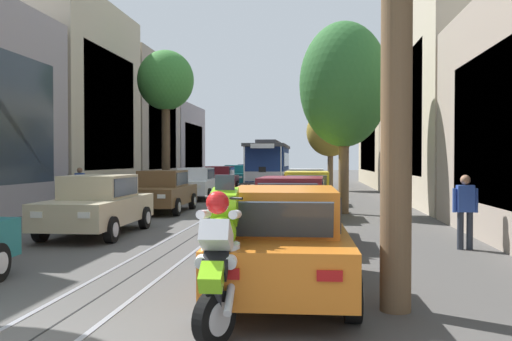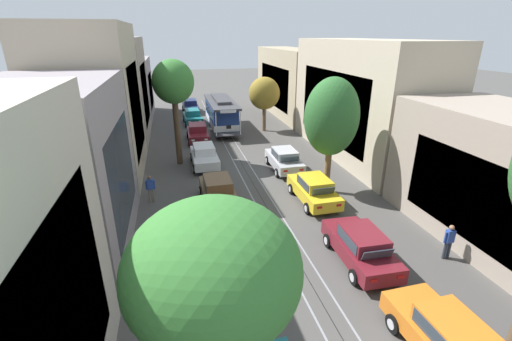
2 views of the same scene
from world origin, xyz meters
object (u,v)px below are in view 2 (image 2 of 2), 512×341
Objects in this scene: parked_car_brown_mid_left at (218,191)px; street_tree_kerb_right_second at (332,118)px; parked_car_silver_fourth_right at (284,159)px; parked_car_maroon_fifth_left at (198,133)px; parked_car_orange_near_right at (450,340)px; parked_car_teal_sixth_left at (193,117)px; parked_car_white_fourth_left at (204,156)px; cable_car_trolley at (221,113)px; street_tree_kerb_left_near at (213,276)px; pedestrian_on_right_pavement at (151,187)px; parked_car_beige_second_left at (238,252)px; street_tree_kerb_right_mid at (264,94)px; pedestrian_on_left_pavement at (449,240)px; street_tree_kerb_left_second at (173,84)px; parked_car_yellow_mid_right at (314,189)px; parked_car_maroon_second_right at (361,246)px.

street_tree_kerb_right_second reaches higher than parked_car_brown_mid_left.
parked_car_brown_mid_left and parked_car_silver_fourth_right have the same top height.
parked_car_maroon_fifth_left is 1.00× the size of parked_car_orange_near_right.
parked_car_teal_sixth_left and parked_car_orange_near_right have the same top height.
cable_car_trolley is (2.78, 10.55, 0.86)m from parked_car_white_fourth_left.
street_tree_kerb_left_near is (-1.67, -13.11, 4.46)m from parked_car_brown_mid_left.
parked_car_white_fourth_left is 6.52m from pedestrian_on_right_pavement.
parked_car_beige_second_left is at bearing 132.12° from parked_car_orange_near_right.
cable_car_trolley is (4.29, 30.23, -3.60)m from street_tree_kerb_left_near.
street_tree_kerb_left_near is 1.24× the size of street_tree_kerb_right_mid.
pedestrian_on_right_pavement is (-3.65, -5.40, 0.15)m from parked_car_white_fourth_left.
cable_car_trolley reaches higher than parked_car_brown_mid_left.
street_tree_kerb_left_near is at bearing -103.62° from parked_car_beige_second_left.
parked_car_teal_sixth_left is (0.03, 13.57, 0.00)m from parked_car_white_fourth_left.
street_tree_kerb_right_second reaches higher than pedestrian_on_left_pavement.
cable_car_trolley is at bearing 68.05° from pedestrian_on_right_pavement.
parked_car_maroon_fifth_left is 0.57× the size of street_tree_kerb_left_second.
street_tree_kerb_right_second is 1.31× the size of street_tree_kerb_right_mid.
cable_car_trolley is (-4.16, 1.72, -2.10)m from street_tree_kerb_right_mid.
parked_car_silver_fourth_right is at bearing 62.97° from parked_car_beige_second_left.
cable_car_trolley reaches higher than pedestrian_on_left_pavement.
street_tree_kerb_left_near is at bearing -92.65° from parked_car_teal_sixth_left.
parked_car_yellow_mid_right is 0.48× the size of cable_car_trolley.
parked_car_maroon_fifth_left is 0.99× the size of parked_car_teal_sixth_left.
pedestrian_on_left_pavement is at bearing -34.26° from pedestrian_on_right_pavement.
parked_car_white_fourth_left is at bearing -128.16° from street_tree_kerb_right_mid.
street_tree_kerb_right_mid is 4.97m from cable_car_trolley.
cable_car_trolley is at bearing 103.88° from street_tree_kerb_right_second.
parked_car_maroon_second_right is 0.48× the size of cable_car_trolley.
street_tree_kerb_right_second reaches higher than parked_car_maroon_fifth_left.
parked_car_brown_mid_left is 7.87m from street_tree_kerb_right_second.
parked_car_teal_sixth_left is 0.66× the size of street_tree_kerb_left_near.
street_tree_kerb_left_near reaches higher than pedestrian_on_left_pavement.
pedestrian_on_right_pavement is at bearing 137.97° from parked_car_maroon_second_right.
pedestrian_on_right_pavement is (-1.83, -6.37, -5.06)m from street_tree_kerb_left_second.
parked_car_yellow_mid_right is at bearing -48.95° from street_tree_kerb_left_second.
parked_car_brown_mid_left is 3.98m from pedestrian_on_right_pavement.
parked_car_maroon_fifth_left and parked_car_silver_fourth_right have the same top height.
parked_car_maroon_fifth_left is 15.32m from street_tree_kerb_right_second.
street_tree_kerb_left_near is 0.87× the size of street_tree_kerb_left_second.
parked_car_beige_second_left is 8.41m from street_tree_kerb_left_near.
street_tree_kerb_right_second is at bearing 1.12° from parked_car_brown_mid_left.
street_tree_kerb_right_second is (1.62, 7.09, 3.93)m from parked_car_maroon_second_right.
parked_car_maroon_second_right is 11.33m from parked_car_silver_fourth_right.
pedestrian_on_left_pavement reaches higher than parked_car_teal_sixth_left.
parked_car_silver_fourth_right is (5.40, 4.37, 0.00)m from parked_car_brown_mid_left.
parked_car_yellow_mid_right is at bearing -139.14° from street_tree_kerb_right_second.
parked_car_teal_sixth_left is 2.66× the size of pedestrian_on_left_pavement.
street_tree_kerb_left_second is at bearing 104.70° from parked_car_brown_mid_left.
parked_car_maroon_second_right is 22.60m from street_tree_kerb_right_mid.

